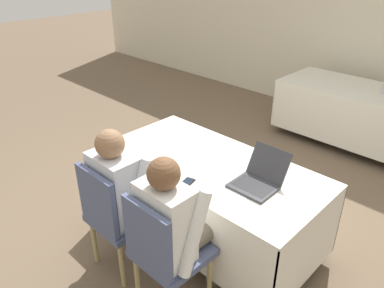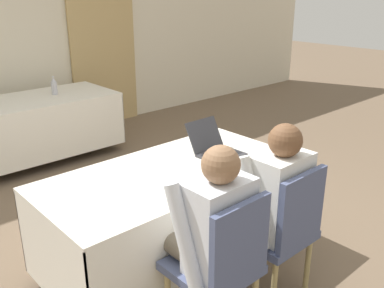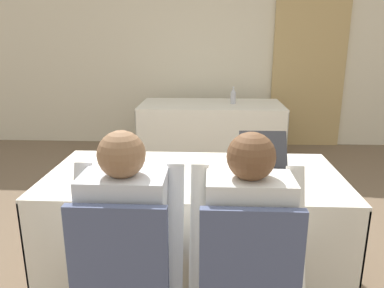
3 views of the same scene
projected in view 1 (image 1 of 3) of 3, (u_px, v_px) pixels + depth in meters
ground_plane at (209, 235)px, 3.26m from camera, size 24.00×24.00×0.00m
conference_table_near at (211, 181)px, 3.00m from camera, size 1.80×0.89×0.73m
conference_table_far at (357, 101)px, 4.56m from camera, size 1.80×0.89×0.73m
laptop at (258, 180)px, 2.63m from camera, size 0.31×0.37×0.23m
cell_phone at (187, 183)px, 2.66m from camera, size 0.10×0.15×0.01m
paper_beside_laptop at (235, 191)px, 2.58m from camera, size 0.25×0.32×0.00m
paper_centre_table at (191, 138)px, 3.31m from camera, size 0.30×0.35×0.00m
chair_near_left at (115, 214)px, 2.71m from camera, size 0.44×0.44×0.91m
chair_near_right at (164, 250)px, 2.38m from camera, size 0.44×0.44×0.91m
person_checkered_shirt at (124, 190)px, 2.70m from camera, size 0.50×0.52×1.17m
person_white_shirt at (175, 223)px, 2.37m from camera, size 0.50×0.52×1.17m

